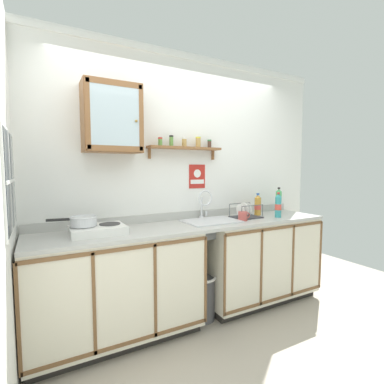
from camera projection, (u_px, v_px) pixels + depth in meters
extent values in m
plane|color=#9E9384|center=(212.00, 334.00, 2.56)|extent=(6.00, 6.00, 0.00)
cube|color=white|center=(180.00, 182.00, 3.01)|extent=(3.60, 0.05, 2.68)
cube|color=white|center=(181.00, 56.00, 2.88)|extent=(3.60, 0.02, 0.05)
cube|color=black|center=(117.00, 333.00, 2.50)|extent=(1.39, 0.52, 0.08)
cube|color=beige|center=(117.00, 284.00, 2.44)|extent=(1.42, 0.58, 0.84)
cube|color=brown|center=(125.00, 249.00, 2.15)|extent=(1.42, 0.01, 0.03)
cube|color=brown|center=(127.00, 343.00, 2.21)|extent=(1.42, 0.01, 0.03)
cube|color=brown|center=(18.00, 321.00, 1.84)|extent=(0.02, 0.01, 0.77)
cube|color=brown|center=(94.00, 304.00, 2.07)|extent=(0.02, 0.01, 0.77)
cube|color=brown|center=(155.00, 291.00, 2.29)|extent=(0.02, 0.01, 0.77)
cube|color=brown|center=(206.00, 280.00, 2.52)|extent=(0.02, 0.01, 0.77)
cube|color=black|center=(256.00, 295.00, 3.26)|extent=(1.30, 0.52, 0.08)
cube|color=beige|center=(258.00, 256.00, 3.19)|extent=(1.33, 0.58, 0.84)
cube|color=brown|center=(279.00, 228.00, 2.90)|extent=(1.33, 0.01, 0.03)
cube|color=brown|center=(277.00, 299.00, 2.97)|extent=(1.33, 0.01, 0.03)
cube|color=brown|center=(225.00, 276.00, 2.62)|extent=(0.02, 0.01, 0.77)
cube|color=brown|center=(261.00, 268.00, 2.83)|extent=(0.02, 0.01, 0.77)
cube|color=brown|center=(293.00, 261.00, 3.04)|extent=(0.02, 0.01, 0.77)
cube|color=brown|center=(320.00, 255.00, 3.25)|extent=(0.02, 0.01, 0.77)
cube|color=#B2B2AD|center=(195.00, 225.00, 2.77)|extent=(2.96, 0.61, 0.03)
cube|color=#B2B2AD|center=(182.00, 215.00, 3.01)|extent=(2.96, 0.02, 0.08)
cube|color=silver|center=(211.00, 221.00, 2.88)|extent=(0.54, 0.39, 0.01)
cube|color=slate|center=(211.00, 234.00, 2.89)|extent=(0.46, 0.32, 0.01)
cube|color=slate|center=(203.00, 225.00, 3.03)|extent=(0.46, 0.01, 0.14)
cube|color=slate|center=(220.00, 231.00, 2.74)|extent=(0.46, 0.01, 0.14)
cylinder|color=#4C4C51|center=(211.00, 235.00, 2.89)|extent=(0.04, 0.04, 0.01)
cylinder|color=silver|center=(202.00, 217.00, 3.08)|extent=(0.05, 0.05, 0.02)
cylinder|color=silver|center=(202.00, 207.00, 3.07)|extent=(0.02, 0.02, 0.20)
torus|color=silver|center=(205.00, 198.00, 2.99)|extent=(0.17, 0.02, 0.17)
cylinder|color=silver|center=(206.00, 214.00, 3.10)|extent=(0.02, 0.02, 0.05)
cube|color=silver|center=(98.00, 230.00, 2.34)|extent=(0.43, 0.32, 0.07)
cylinder|color=#2D2D2D|center=(84.00, 226.00, 2.31)|extent=(0.17, 0.17, 0.01)
cylinder|color=#2D2D2D|center=(110.00, 224.00, 2.41)|extent=(0.17, 0.17, 0.01)
cylinder|color=black|center=(87.00, 235.00, 2.16)|extent=(0.03, 0.02, 0.03)
cylinder|color=black|center=(115.00, 232.00, 2.26)|extent=(0.03, 0.02, 0.03)
cylinder|color=silver|center=(84.00, 222.00, 2.30)|extent=(0.21, 0.21, 0.07)
torus|color=silver|center=(83.00, 217.00, 2.30)|extent=(0.21, 0.21, 0.01)
cylinder|color=black|center=(58.00, 220.00, 2.24)|extent=(0.17, 0.05, 0.02)
cylinder|color=teal|center=(278.00, 207.00, 3.12)|extent=(0.07, 0.07, 0.23)
cone|color=teal|center=(278.00, 195.00, 3.11)|extent=(0.06, 0.06, 0.03)
cylinder|color=red|center=(279.00, 193.00, 3.11)|extent=(0.03, 0.03, 0.02)
cylinder|color=#D84C3F|center=(278.00, 207.00, 3.12)|extent=(0.07, 0.07, 0.06)
cylinder|color=gold|center=(258.00, 206.00, 3.27)|extent=(0.07, 0.07, 0.20)
cone|color=gold|center=(258.00, 196.00, 3.26)|extent=(0.07, 0.07, 0.03)
cylinder|color=#2D59B2|center=(258.00, 194.00, 3.26)|extent=(0.03, 0.03, 0.02)
cylinder|color=#D84C3F|center=(258.00, 207.00, 3.27)|extent=(0.08, 0.08, 0.06)
cylinder|color=#4CB266|center=(279.00, 202.00, 3.40)|extent=(0.07, 0.07, 0.26)
cone|color=#4CB266|center=(279.00, 190.00, 3.39)|extent=(0.07, 0.07, 0.03)
cylinder|color=#262626|center=(279.00, 188.00, 3.38)|extent=(0.03, 0.03, 0.02)
cylinder|color=white|center=(279.00, 204.00, 3.40)|extent=(0.07, 0.07, 0.07)
cube|color=#333338|center=(246.00, 217.00, 3.10)|extent=(0.31, 0.23, 0.01)
cylinder|color=#4C4F54|center=(242.00, 213.00, 2.94)|extent=(0.01, 0.01, 0.13)
cylinder|color=#4C4F54|center=(263.00, 211.00, 3.07)|extent=(0.01, 0.01, 0.13)
cylinder|color=#4C4F54|center=(230.00, 210.00, 3.12)|extent=(0.01, 0.01, 0.13)
cylinder|color=#4C4F54|center=(250.00, 208.00, 3.26)|extent=(0.01, 0.01, 0.13)
cylinder|color=#4C4F54|center=(253.00, 206.00, 3.00)|extent=(0.28, 0.01, 0.01)
cylinder|color=#4C4F54|center=(240.00, 203.00, 3.19)|extent=(0.28, 0.01, 0.01)
cylinder|color=white|center=(240.00, 210.00, 3.06)|extent=(0.01, 0.13, 0.13)
cylinder|color=white|center=(244.00, 210.00, 3.08)|extent=(0.01, 0.16, 0.16)
cylinder|color=white|center=(247.00, 210.00, 3.11)|extent=(0.01, 0.15, 0.15)
cylinder|color=#B24C47|center=(243.00, 216.00, 2.93)|extent=(0.10, 0.10, 0.09)
torus|color=#B24C47|center=(247.00, 215.00, 2.95)|extent=(0.06, 0.02, 0.06)
cube|color=brown|center=(112.00, 118.00, 2.48)|extent=(0.49, 0.25, 0.60)
cube|color=silver|center=(116.00, 116.00, 2.37)|extent=(0.40, 0.01, 0.49)
cube|color=brown|center=(88.00, 114.00, 2.26)|extent=(0.04, 0.01, 0.56)
cube|color=brown|center=(141.00, 118.00, 2.47)|extent=(0.04, 0.01, 0.56)
cube|color=brown|center=(115.00, 83.00, 2.34)|extent=(0.46, 0.01, 0.05)
cube|color=brown|center=(116.00, 149.00, 2.39)|extent=(0.46, 0.01, 0.05)
sphere|color=olive|center=(136.00, 121.00, 2.44)|extent=(0.02, 0.02, 0.02)
cube|color=brown|center=(185.00, 148.00, 2.91)|extent=(0.80, 0.14, 0.02)
cube|color=brown|center=(149.00, 154.00, 2.78)|extent=(0.02, 0.03, 0.10)
cube|color=brown|center=(213.00, 155.00, 3.13)|extent=(0.02, 0.03, 0.10)
cylinder|color=#598C3F|center=(160.00, 142.00, 2.76)|extent=(0.04, 0.04, 0.07)
cylinder|color=red|center=(160.00, 138.00, 2.76)|extent=(0.04, 0.04, 0.02)
cylinder|color=#598C3F|center=(171.00, 142.00, 2.84)|extent=(0.04, 0.04, 0.09)
cylinder|color=black|center=(171.00, 136.00, 2.83)|extent=(0.04, 0.04, 0.02)
cylinder|color=tan|center=(184.00, 143.00, 2.90)|extent=(0.05, 0.05, 0.08)
cylinder|color=white|center=(184.00, 138.00, 2.90)|extent=(0.05, 0.05, 0.02)
cylinder|color=tan|center=(198.00, 143.00, 2.97)|extent=(0.05, 0.05, 0.09)
cylinder|color=yellow|center=(198.00, 138.00, 2.97)|extent=(0.05, 0.05, 0.02)
cylinder|color=#4C3326|center=(209.00, 145.00, 3.06)|extent=(0.04, 0.04, 0.07)
cylinder|color=#33723F|center=(209.00, 140.00, 3.05)|extent=(0.04, 0.04, 0.02)
cube|color=#B2261E|center=(197.00, 176.00, 3.07)|extent=(0.19, 0.01, 0.25)
cube|color=white|center=(197.00, 182.00, 3.07)|extent=(0.16, 0.00, 0.05)
cylinder|color=white|center=(197.00, 173.00, 3.07)|extent=(0.09, 0.00, 0.09)
cube|color=#262D38|center=(10.00, 181.00, 1.82)|extent=(0.01, 0.65, 0.62)
cube|color=white|center=(8.00, 181.00, 1.82)|extent=(0.02, 0.69, 0.66)
cube|color=white|center=(10.00, 182.00, 1.72)|extent=(0.01, 0.02, 0.62)
cube|color=white|center=(12.00, 180.00, 1.92)|extent=(0.01, 0.02, 0.62)
cube|color=white|center=(11.00, 181.00, 1.82)|extent=(0.01, 0.65, 0.02)
cylinder|color=#4C4C51|center=(202.00, 298.00, 2.81)|extent=(0.26, 0.26, 0.42)
torus|color=white|center=(202.00, 277.00, 2.79)|extent=(0.29, 0.29, 0.03)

